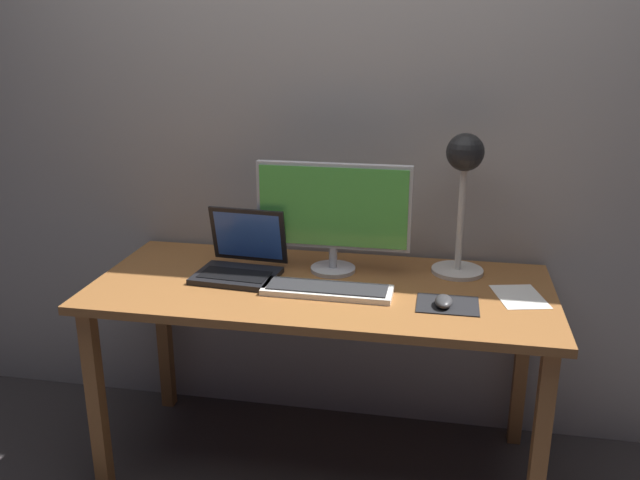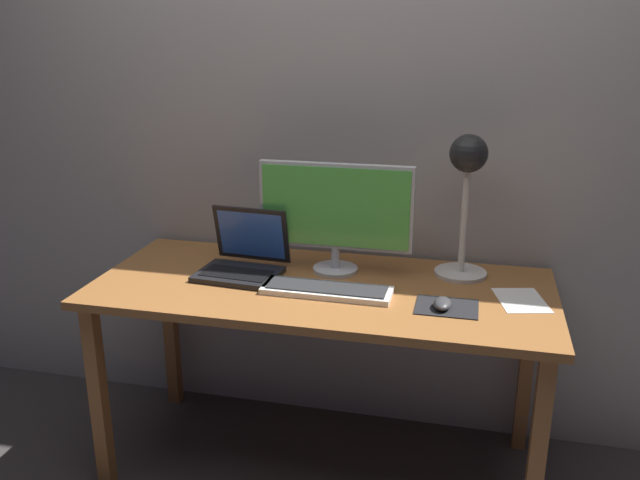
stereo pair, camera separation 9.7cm
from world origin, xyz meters
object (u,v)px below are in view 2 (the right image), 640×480
(monitor, at_px, (336,211))
(keyboard_main, at_px, (327,290))
(desk_lamp, at_px, (467,179))
(mouse, at_px, (442,303))
(laptop, at_px, (245,255))

(monitor, relative_size, keyboard_main, 1.27)
(desk_lamp, relative_size, mouse, 5.34)
(monitor, xyz_separation_m, desk_lamp, (0.45, 0.07, 0.13))
(monitor, xyz_separation_m, laptop, (-0.32, -0.08, -0.17))
(mouse, bearing_deg, desk_lamp, 82.01)
(keyboard_main, xyz_separation_m, desk_lamp, (0.43, 0.28, 0.34))
(desk_lamp, xyz_separation_m, mouse, (-0.05, -0.33, -0.34))
(keyboard_main, height_order, laptop, laptop)
(keyboard_main, distance_m, desk_lamp, 0.62)
(monitor, xyz_separation_m, mouse, (0.41, -0.26, -0.21))
(monitor, relative_size, desk_lamp, 1.09)
(mouse, bearing_deg, monitor, 147.63)
(keyboard_main, relative_size, mouse, 4.60)
(monitor, bearing_deg, laptop, -166.16)
(keyboard_main, relative_size, desk_lamp, 0.86)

